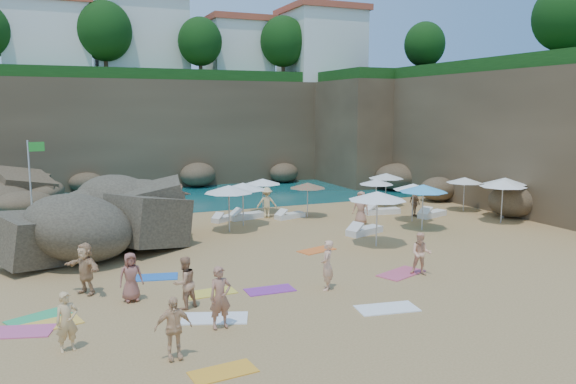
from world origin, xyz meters
name	(u,v)px	position (x,y,z in m)	size (l,w,h in m)	color
ground	(272,253)	(0.00, 0.00, 0.00)	(120.00, 120.00, 0.00)	tan
seawater	(151,174)	(0.00, 30.00, 0.00)	(120.00, 120.00, 0.00)	#0C4751
cliff_back	(184,132)	(2.00, 25.00, 4.00)	(44.00, 8.00, 8.00)	brown
cliff_right	(495,137)	(19.00, 8.00, 4.00)	(8.00, 30.00, 8.00)	brown
cliff_corner	(373,131)	(17.00, 20.00, 4.00)	(10.00, 12.00, 8.00)	brown
rock_promontory	(3,208)	(-11.00, 16.00, 0.00)	(12.00, 7.00, 2.00)	brown
clifftop_buildings	(191,43)	(2.96, 25.79, 11.24)	(28.48, 9.48, 7.00)	white
clifftop_trees	(235,34)	(4.78, 19.52, 11.26)	(35.60, 23.82, 4.40)	#11380F
rock_outcrop	(118,246)	(-5.74, 3.63, 0.00)	(7.49, 5.61, 2.99)	brown
flag_pole	(32,170)	(-9.13, 10.91, 2.73)	(0.83, 0.12, 4.27)	silver
parasol_0	(263,181)	(2.78, 8.52, 1.80)	(2.07, 2.07, 1.96)	silver
parasol_1	(243,186)	(0.62, 5.56, 2.02)	(2.32, 2.32, 2.20)	silver
parasol_2	(386,176)	(10.42, 7.68, 1.85)	(2.13, 2.13, 2.02)	silver
parasol_3	(413,187)	(9.18, 3.17, 1.83)	(2.11, 2.11, 2.00)	silver
parasol_4	(505,181)	(14.32, 2.05, 2.02)	(2.32, 2.32, 2.20)	silver
parasol_5	(229,189)	(-0.45, 4.47, 2.08)	(2.40, 2.40, 2.27)	silver
parasol_6	(308,185)	(4.58, 6.37, 1.74)	(2.01, 2.01, 1.90)	silver
parasol_7	(376,182)	(8.91, 6.34, 1.72)	(1.99, 1.99, 1.88)	silver
parasol_8	(465,180)	(13.67, 4.49, 1.81)	(2.08, 2.08, 1.97)	silver
parasol_9	(377,196)	(4.60, -0.68, 2.19)	(2.52, 2.52, 2.39)	silver
parasol_10	(423,188)	(8.39, 1.23, 2.06)	(2.37, 2.37, 2.24)	silver
parasol_11	(503,183)	(13.22, 1.05, 2.07)	(2.38, 2.38, 2.25)	silver
lounger_0	(225,218)	(0.10, 7.12, 0.13)	(1.61, 0.54, 0.25)	silver
lounger_1	(247,216)	(1.35, 7.17, 0.15)	(1.98, 0.66, 0.31)	silver
lounger_2	(432,214)	(10.92, 3.77, 0.15)	(1.92, 0.64, 0.30)	white
lounger_3	(290,216)	(3.56, 6.43, 0.14)	(1.74, 0.58, 0.27)	white
lounger_4	(382,211)	(8.84, 5.56, 0.16)	(2.00, 0.67, 0.31)	white
lounger_5	(365,231)	(5.29, 1.48, 0.15)	(1.98, 0.66, 0.31)	silver
towel_1	(18,332)	(-9.25, -5.14, 0.02)	(1.80, 0.90, 0.03)	#CF5084
towel_2	(223,372)	(-4.86, -9.49, 0.01)	(1.48, 0.74, 0.03)	#F7A127
towel_3	(39,318)	(-8.76, -4.25, 0.01)	(1.66, 0.83, 0.03)	#30A862
towel_4	(47,325)	(-8.53, -4.95, 0.02)	(1.76, 0.88, 0.03)	#F5B840
towel_5	(215,318)	(-4.16, -6.24, 0.02)	(1.86, 0.93, 0.03)	white
towel_6	(270,290)	(-1.82, -4.52, 0.01)	(1.59, 0.79, 0.03)	purple
towel_8	(153,277)	(-5.10, -1.61, 0.01)	(1.69, 0.85, 0.03)	blue
towel_9	(401,273)	(3.21, -4.61, 0.02)	(1.85, 0.92, 0.03)	#CA4E6B
towel_10	(317,250)	(1.86, -0.43, 0.01)	(1.58, 0.79, 0.03)	orange
towel_11	(163,244)	(-3.88, 3.27, 0.01)	(1.49, 0.74, 0.03)	#35BB77
towel_12	(210,293)	(-3.68, -4.02, 0.01)	(1.60, 0.80, 0.03)	yellow
towel_13	(387,308)	(0.77, -7.47, 0.02)	(1.81, 0.91, 0.03)	white
person_stand_0	(67,322)	(-8.04, -6.91, 0.75)	(0.55, 0.36, 1.50)	tan
person_stand_1	(185,283)	(-4.74, -5.08, 0.79)	(0.77, 0.60, 1.58)	tan
person_stand_2	(267,203)	(2.45, 7.03, 0.83)	(1.08, 0.44, 1.67)	#F1CD89
person_stand_3	(415,203)	(10.07, 4.20, 0.75)	(0.88, 0.36, 1.49)	#926949
person_stand_4	(361,208)	(6.29, 3.55, 0.85)	(0.83, 0.45, 1.70)	tan
person_stand_5	(180,196)	(-1.36, 11.43, 0.78)	(1.45, 0.42, 1.56)	tan
person_stand_6	(327,265)	(-0.06, -5.17, 0.83)	(0.60, 0.40, 1.65)	#F5B28B
person_lie_1	(174,352)	(-5.74, -8.39, 0.18)	(0.89, 1.51, 0.37)	#E4B281
person_lie_2	(132,295)	(-6.12, -3.83, 0.20)	(0.73, 1.50, 0.40)	#925449
person_lie_3	(86,288)	(-7.37, -2.59, 0.22)	(1.53, 1.65, 0.44)	tan
person_lie_4	(221,321)	(-4.20, -7.00, 0.20)	(0.62, 1.69, 0.40)	#A66C53
person_lie_5	(420,267)	(3.75, -5.02, 0.28)	(0.73, 1.51, 0.57)	#F3B28A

